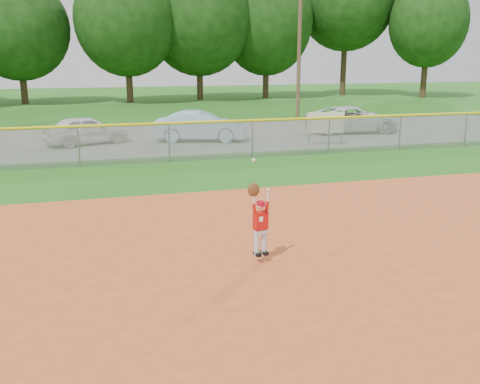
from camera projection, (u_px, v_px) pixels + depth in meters
name	position (u px, v px, depth m)	size (l,w,h in m)	color
ground	(238.00, 251.00, 11.34)	(120.00, 120.00, 0.00)	#1E5814
clay_infield	(288.00, 314.00, 8.53)	(24.00, 16.00, 0.04)	#B0481F
parking_strip	(152.00, 139.00, 26.26)	(44.00, 10.00, 0.03)	slate
car_white_a	(86.00, 130.00, 24.43)	(1.53, 3.80, 1.29)	silver
car_blue	(201.00, 126.00, 25.31)	(1.49, 4.28, 1.41)	#91B8D8
car_white_b	(353.00, 119.00, 28.19)	(2.26, 4.89, 1.36)	silver
sponsor_sign	(326.00, 124.00, 24.17)	(1.68, 0.36, 1.51)	gray
outfield_fence	(169.00, 139.00, 20.44)	(40.06, 0.10, 1.55)	gray
power_lines	(154.00, 43.00, 30.95)	(19.40, 0.24, 9.00)	#4C3823
tree_line	(130.00, 11.00, 45.06)	(62.37, 13.00, 14.43)	#422D1C
ballplayer	(260.00, 219.00, 10.40)	(0.49, 0.25, 1.96)	silver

